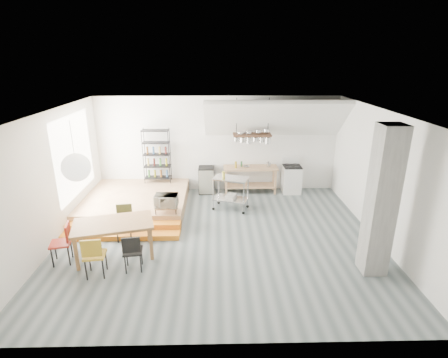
{
  "coord_description": "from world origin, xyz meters",
  "views": [
    {
      "loc": [
        -0.04,
        -7.94,
        4.39
      ],
      "look_at": [
        0.16,
        0.8,
        1.32
      ],
      "focal_mm": 28.0,
      "sensor_mm": 36.0,
      "label": 1
    }
  ],
  "objects_px": {
    "dining_table": "(113,226)",
    "mini_fridge": "(207,180)",
    "rolling_cart": "(231,189)",
    "stove": "(291,179)"
  },
  "relations": [
    {
      "from": "stove",
      "to": "rolling_cart",
      "type": "relative_size",
      "value": 1.03
    },
    {
      "from": "rolling_cart",
      "to": "mini_fridge",
      "type": "height_order",
      "value": "rolling_cart"
    },
    {
      "from": "stove",
      "to": "mini_fridge",
      "type": "relative_size",
      "value": 1.31
    },
    {
      "from": "rolling_cart",
      "to": "dining_table",
      "type": "bearing_deg",
      "value": -118.11
    },
    {
      "from": "dining_table",
      "to": "mini_fridge",
      "type": "bearing_deg",
      "value": 48.48
    },
    {
      "from": "stove",
      "to": "mini_fridge",
      "type": "height_order",
      "value": "stove"
    },
    {
      "from": "rolling_cart",
      "to": "mini_fridge",
      "type": "distance_m",
      "value": 1.61
    },
    {
      "from": "dining_table",
      "to": "mini_fridge",
      "type": "height_order",
      "value": "mini_fridge"
    },
    {
      "from": "dining_table",
      "to": "stove",
      "type": "bearing_deg",
      "value": 24.15
    },
    {
      "from": "rolling_cart",
      "to": "stove",
      "type": "bearing_deg",
      "value": 52.27
    }
  ]
}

